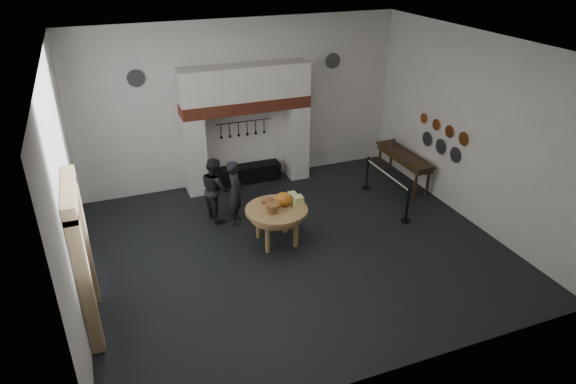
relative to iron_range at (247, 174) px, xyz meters
name	(u,v)px	position (x,y,z in m)	size (l,w,h in m)	color
floor	(296,247)	(0.00, -3.72, -0.25)	(9.00, 8.00, 0.02)	black
ceiling	(298,46)	(0.00, -3.72, 4.25)	(9.00, 8.00, 0.02)	silver
wall_back	(242,103)	(0.00, 0.28, 2.00)	(9.00, 0.02, 4.50)	white
wall_front	(402,257)	(0.00, -7.72, 2.00)	(9.00, 0.02, 4.50)	white
wall_left	(66,191)	(-4.50, -3.72, 2.00)	(0.02, 8.00, 4.50)	white
wall_right	(472,129)	(4.50, -3.72, 2.00)	(0.02, 8.00, 4.50)	white
chimney_pier_left	(195,155)	(-1.48, -0.07, 0.82)	(0.55, 0.70, 2.15)	silver
chimney_pier_right	(296,141)	(1.48, -0.07, 0.82)	(0.55, 0.70, 2.15)	silver
hearth_brick_band	(245,105)	(0.00, -0.07, 2.06)	(3.50, 0.72, 0.32)	#9E442B
chimney_hood	(245,82)	(0.00, -0.07, 2.67)	(3.50, 0.70, 0.90)	silver
iron_range	(247,174)	(0.00, 0.00, 0.00)	(1.90, 0.45, 0.50)	black
utensil_rail	(243,122)	(0.00, 0.20, 1.50)	(0.02, 0.02, 1.60)	black
door_recess	(79,267)	(-4.47, -4.72, 1.00)	(0.04, 1.10, 2.50)	black
door_jamb_near	(85,286)	(-4.38, -5.42, 1.05)	(0.22, 0.30, 2.60)	tan
door_jamb_far	(83,243)	(-4.38, -4.02, 1.05)	(0.22, 0.30, 2.60)	tan
door_lintel	(69,194)	(-4.38, -4.72, 2.40)	(0.22, 1.70, 0.30)	tan
wall_plaque	(75,203)	(-4.45, -2.92, 1.35)	(0.05, 0.34, 0.44)	gold
work_table	(277,210)	(-0.33, -3.34, 0.59)	(1.42, 1.42, 0.07)	tan
pumpkin	(283,199)	(-0.13, -3.24, 0.78)	(0.36, 0.36, 0.31)	orange
cheese_block_big	(298,201)	(0.17, -3.39, 0.74)	(0.22, 0.22, 0.24)	#EAE88C
cheese_block_small	(292,196)	(0.15, -3.09, 0.72)	(0.18, 0.18, 0.20)	#EBEA8C
wicker_basket	(272,208)	(-0.48, -3.49, 0.73)	(0.32, 0.32, 0.22)	#9C5B39
bread_loaf	(267,200)	(-0.43, -2.99, 0.69)	(0.31, 0.18, 0.13)	#A5653A
visitor_near	(235,192)	(-0.94, -2.12, 0.57)	(0.60, 0.39, 1.64)	black
visitor_far	(215,189)	(-1.34, -1.72, 0.55)	(0.78, 0.61, 1.61)	black
side_table	(404,155)	(4.10, -1.67, 0.62)	(0.55, 2.20, 0.06)	#392914
pewter_jug	(393,143)	(4.10, -1.07, 0.76)	(0.12, 0.12, 0.22)	#48484D
copper_pan_a	(464,139)	(4.46, -3.52, 1.70)	(0.34, 0.34, 0.03)	#C6662D
copper_pan_b	(449,132)	(4.46, -2.97, 1.70)	(0.32, 0.32, 0.03)	#C6662D
copper_pan_c	(436,125)	(4.46, -2.42, 1.70)	(0.30, 0.30, 0.03)	#C6662D
copper_pan_d	(424,118)	(4.46, -1.87, 1.70)	(0.28, 0.28, 0.03)	#C6662D
pewter_plate_left	(455,155)	(4.46, -3.32, 1.20)	(0.40, 0.40, 0.03)	#4C4C51
pewter_plate_mid	(441,147)	(4.46, -2.72, 1.20)	(0.40, 0.40, 0.03)	#4C4C51
pewter_plate_right	(427,139)	(4.46, -2.12, 1.20)	(0.40, 0.40, 0.03)	#4C4C51
pewter_plate_back_left	(136,78)	(-2.70, 0.24, 2.95)	(0.44, 0.44, 0.03)	#4C4C51
pewter_plate_back_right	(333,61)	(2.70, 0.24, 2.95)	(0.44, 0.44, 0.03)	#4C4C51
barrier_post_near	(407,205)	(2.99, -3.62, 0.20)	(0.05, 0.05, 0.90)	black
barrier_post_far	(367,174)	(2.99, -1.62, 0.20)	(0.05, 0.05, 0.90)	black
barrier_rope	(387,175)	(2.99, -2.62, 0.60)	(0.04, 0.04, 2.00)	silver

